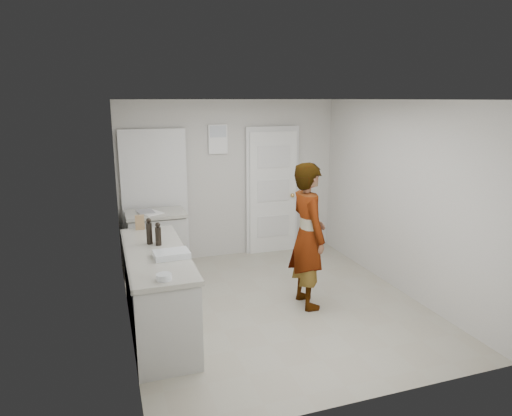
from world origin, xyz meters
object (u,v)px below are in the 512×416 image
object	(u,v)px
oil_cruet_b	(149,232)
baking_dish	(172,254)
person	(308,236)
oil_cruet_a	(158,234)
egg_bowl	(164,277)
cake_mix_box	(140,222)
spice_jar	(158,240)

from	to	relation	value
oil_cruet_b	baking_dish	xyz separation A→B (m)	(0.17, -0.52, -0.11)
person	oil_cruet_a	distance (m)	1.78
oil_cruet_a	oil_cruet_b	distance (m)	0.12
oil_cruet_a	egg_bowl	bearing A→B (deg)	-94.31
cake_mix_box	oil_cruet_a	world-z (taller)	oil_cruet_a
baking_dish	egg_bowl	xyz separation A→B (m)	(-0.15, -0.58, -0.00)
oil_cruet_b	oil_cruet_a	bearing A→B (deg)	-42.90
oil_cruet_a	oil_cruet_b	xyz separation A→B (m)	(-0.09, 0.08, 0.02)
baking_dish	egg_bowl	size ratio (longest dim) A/B	2.59
spice_jar	oil_cruet_a	world-z (taller)	oil_cruet_a
baking_dish	egg_bowl	world-z (taller)	baking_dish
egg_bowl	baking_dish	bearing A→B (deg)	75.16
oil_cruet_a	baking_dish	bearing A→B (deg)	-79.98
person	cake_mix_box	bearing A→B (deg)	67.31
cake_mix_box	oil_cruet_b	xyz separation A→B (m)	(0.05, -0.62, 0.05)
oil_cruet_a	cake_mix_box	bearing A→B (deg)	101.40
spice_jar	oil_cruet_b	xyz separation A→B (m)	(-0.09, 0.01, 0.10)
baking_dish	cake_mix_box	bearing A→B (deg)	100.87
oil_cruet_a	baking_dish	world-z (taller)	oil_cruet_a
oil_cruet_b	person	bearing A→B (deg)	-5.99
cake_mix_box	person	bearing A→B (deg)	-20.20
spice_jar	cake_mix_box	bearing A→B (deg)	103.09
cake_mix_box	baking_dish	bearing A→B (deg)	-76.17
cake_mix_box	baking_dish	distance (m)	1.17
cake_mix_box	oil_cruet_a	distance (m)	0.72
cake_mix_box	egg_bowl	world-z (taller)	cake_mix_box
person	oil_cruet_b	xyz separation A→B (m)	(-1.86, 0.20, 0.17)
person	oil_cruet_b	bearing A→B (deg)	84.47
oil_cruet_b	cake_mix_box	bearing A→B (deg)	94.91
oil_cruet_a	oil_cruet_b	bearing A→B (deg)	137.10
spice_jar	egg_bowl	distance (m)	1.10
cake_mix_box	egg_bowl	distance (m)	1.73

